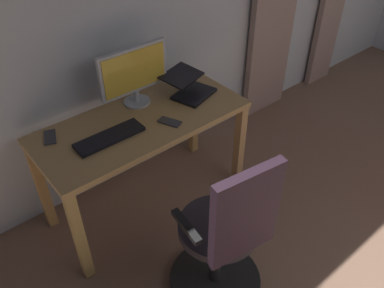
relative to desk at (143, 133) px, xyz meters
name	(u,v)px	position (x,y,z in m)	size (l,w,h in m)	color
desk	(143,133)	(0.00, 0.00, 0.00)	(1.39, 0.62, 0.76)	tan
office_chair	(225,239)	(0.09, 0.90, -0.15)	(0.56, 0.56, 1.08)	black
computer_monitor	(134,73)	(-0.09, -0.19, 0.33)	(0.50, 0.18, 0.40)	#B7BCC1
computer_keyboard	(110,137)	(0.26, 0.05, 0.12)	(0.43, 0.13, 0.02)	black
laptop	(189,87)	(-0.44, -0.05, 0.16)	(0.36, 0.38, 0.14)	black
cell_phone_by_monitor	(50,137)	(0.54, -0.19, 0.11)	(0.07, 0.14, 0.01)	#333338
cell_phone_face_up	(170,122)	(-0.11, 0.14, 0.11)	(0.07, 0.14, 0.01)	#333338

